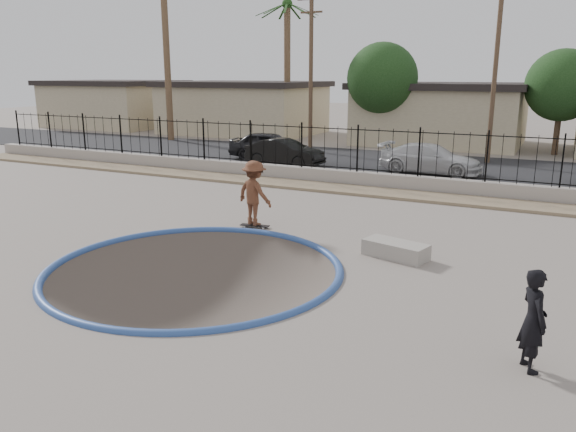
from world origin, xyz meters
The scene contains 23 objects.
ground centered at (0.00, 12.00, -1.10)m, with size 120.00×120.00×2.20m, color #70655D.
bowl_pit centered at (0.00, -1.00, 0.00)m, with size 6.84×6.84×1.80m, color #473C37, non-canonical shape.
coping_ring centered at (0.00, -1.00, 0.00)m, with size 7.04×7.04×0.20m, color #2B4A8D.
rock_strip centered at (0.00, 9.20, 0.06)m, with size 42.00×1.60×0.11m, color #998164.
retaining_wall centered at (0.00, 10.30, 0.30)m, with size 42.00×0.45×0.60m, color #9D938A.
fence centered at (0.00, 10.30, 1.50)m, with size 40.00×0.04×1.80m.
street centered at (0.00, 17.00, 0.02)m, with size 90.00×8.00×0.04m, color black.
house_west_far centered at (-28.00, 26.50, 1.97)m, with size 10.60×8.60×3.90m.
house_west centered at (-15.00, 26.50, 1.97)m, with size 11.60×8.60×3.90m.
house_center centered at (0.00, 26.50, 1.97)m, with size 10.60×8.60×3.90m.
palm_left centered at (-17.00, 20.00, 7.95)m, with size 2.30×2.30×11.30m.
palm_mid centered at (-10.00, 24.00, 6.69)m, with size 2.30×2.30×9.30m.
utility_pole_left centered at (-6.00, 19.00, 4.70)m, with size 1.70×0.24×9.00m.
utility_pole_mid centered at (4.00, 19.00, 4.96)m, with size 1.70×0.24×9.50m.
street_tree_left centered at (-3.00, 23.00, 4.19)m, with size 4.32×4.32×6.36m.
street_tree_mid centered at (7.00, 24.00, 3.84)m, with size 3.96×3.96×5.83m.
skater centered at (-0.56, 2.86, 0.96)m, with size 1.24×0.71×1.92m, color brown.
skateboard centered at (-0.56, 2.86, 0.06)m, with size 0.91×0.36×0.08m.
videographer centered at (7.39, -2.47, 0.82)m, with size 0.60×0.39×1.65m, color black.
concrete_ledge centered at (4.00, 1.98, 0.20)m, with size 1.60×0.70×0.40m, color gray.
car_a centered at (-6.57, 15.00, 0.77)m, with size 1.73×4.30×1.46m, color black.
car_b centered at (-4.94, 13.53, 0.69)m, with size 1.38×3.95×1.30m, color black.
car_c centered at (2.06, 14.49, 0.70)m, with size 1.87×4.61×1.34m, color #BDBDBF.
Camera 1 is at (7.54, -11.25, 4.50)m, focal length 35.00 mm.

